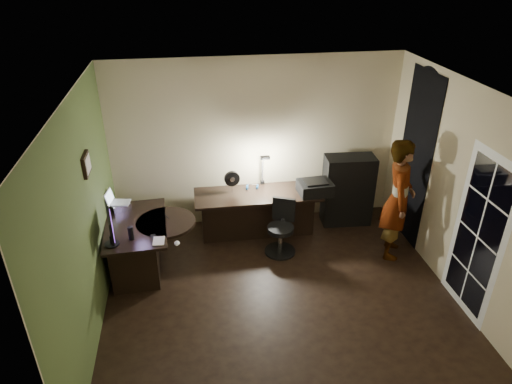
{
  "coord_description": "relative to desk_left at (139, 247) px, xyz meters",
  "views": [
    {
      "loc": [
        -1.04,
        -4.56,
        4.04
      ],
      "look_at": [
        -0.15,
        1.05,
        1.0
      ],
      "focal_mm": 32.0,
      "sensor_mm": 36.0,
      "label": 1
    }
  ],
  "objects": [
    {
      "name": "wall_back",
      "position": [
        1.83,
        1.15,
        0.97
      ],
      "size": [
        4.5,
        0.01,
        2.7
      ],
      "primitive_type": "cube",
      "color": "#C9BA92",
      "rests_on": "floor"
    },
    {
      "name": "cabinet",
      "position": [
        3.28,
        0.79,
        0.21
      ],
      "size": [
        0.8,
        0.44,
        1.17
      ],
      "primitive_type": "cube",
      "rotation": [
        0.0,
        0.0,
        -0.07
      ],
      "color": "black",
      "rests_on": "floor"
    },
    {
      "name": "framed_picture",
      "position": [
        -0.39,
        -0.41,
        1.47
      ],
      "size": [
        0.04,
        0.3,
        0.25
      ],
      "primitive_type": "cube",
      "color": "black",
      "rests_on": "wall_left"
    },
    {
      "name": "floor",
      "position": [
        1.83,
        -0.86,
        -0.38
      ],
      "size": [
        4.5,
        4.0,
        0.01
      ],
      "primitive_type": "cube",
      "color": "black",
      "rests_on": "ground"
    },
    {
      "name": "printer",
      "position": [
        2.65,
        0.53,
        0.44
      ],
      "size": [
        0.52,
        0.42,
        0.22
      ],
      "primitive_type": "cube",
      "rotation": [
        0.0,
        0.0,
        0.05
      ],
      "color": "black",
      "rests_on": "desk_right"
    },
    {
      "name": "wall_front",
      "position": [
        1.83,
        -2.86,
        0.97
      ],
      "size": [
        4.5,
        0.01,
        2.7
      ],
      "primitive_type": "cube",
      "color": "#C9BA92",
      "rests_on": "floor"
    },
    {
      "name": "monitor",
      "position": [
        -0.25,
        -0.46,
        0.53
      ],
      "size": [
        0.18,
        0.47,
        0.31
      ],
      "primitive_type": "cube",
      "rotation": [
        0.0,
        0.0,
        0.19
      ],
      "color": "black",
      "rests_on": "desk_left"
    },
    {
      "name": "laptop",
      "position": [
        -0.23,
        0.42,
        0.58
      ],
      "size": [
        0.33,
        0.31,
        0.2
      ],
      "primitive_type": "cube",
      "rotation": [
        0.0,
        0.0,
        -0.17
      ],
      "color": "silver",
      "rests_on": "laptop_stand"
    },
    {
      "name": "desk_left",
      "position": [
        0.0,
        0.0,
        0.0
      ],
      "size": [
        0.87,
        1.34,
        0.75
      ],
      "primitive_type": "cube",
      "rotation": [
        0.0,
        0.0,
        0.05
      ],
      "color": "black",
      "rests_on": "floor"
    },
    {
      "name": "wall_right",
      "position": [
        4.08,
        -0.86,
        0.97
      ],
      "size": [
        0.01,
        4.0,
        2.7
      ],
      "primitive_type": "cube",
      "color": "#C9BA92",
      "rests_on": "floor"
    },
    {
      "name": "pen",
      "position": [
        0.41,
        0.12,
        0.38
      ],
      "size": [
        0.07,
        0.13,
        0.01
      ],
      "primitive_type": "cube",
      "rotation": [
        0.0,
        0.0,
        0.48
      ],
      "color": "black",
      "rests_on": "desk_left"
    },
    {
      "name": "office_chair",
      "position": [
        2.03,
        0.09,
        0.04
      ],
      "size": [
        0.61,
        0.61,
        0.83
      ],
      "primitive_type": "cube",
      "rotation": [
        0.0,
        0.0,
        -0.43
      ],
      "color": "black",
      "rests_on": "floor"
    },
    {
      "name": "desk_fan",
      "position": [
        1.4,
        0.76,
        0.52
      ],
      "size": [
        0.25,
        0.15,
        0.37
      ],
      "primitive_type": "cube",
      "rotation": [
        0.0,
        0.0,
        0.1
      ],
      "color": "black",
      "rests_on": "desk_right"
    },
    {
      "name": "french_door",
      "position": [
        4.07,
        -1.41,
        0.67
      ],
      "size": [
        0.02,
        0.92,
        2.1
      ],
      "primitive_type": "cube",
      "color": "white",
      "rests_on": "floor"
    },
    {
      "name": "person",
      "position": [
        3.66,
        -0.17,
        0.53
      ],
      "size": [
        0.64,
        0.76,
        1.81
      ],
      "primitive_type": "imported",
      "rotation": [
        0.0,
        0.0,
        1.18
      ],
      "color": "#D8A88C",
      "rests_on": "floor"
    },
    {
      "name": "wall_left",
      "position": [
        -0.42,
        -0.86,
        0.97
      ],
      "size": [
        0.01,
        4.0,
        2.7
      ],
      "primitive_type": "cube",
      "color": "#C9BA92",
      "rests_on": "floor"
    },
    {
      "name": "green_wall_overlay",
      "position": [
        -0.41,
        -0.86,
        0.97
      ],
      "size": [
        0.0,
        4.0,
        2.7
      ],
      "primitive_type": "cube",
      "color": "#4C612E",
      "rests_on": "floor"
    },
    {
      "name": "headphones",
      "position": [
        1.72,
        0.82,
        0.38
      ],
      "size": [
        0.22,
        0.14,
        0.1
      ],
      "primitive_type": "cube",
      "rotation": [
        0.0,
        0.0,
        -0.3
      ],
      "color": "#165293",
      "rests_on": "desk_right"
    },
    {
      "name": "desk_right",
      "position": [
        1.78,
        0.65,
        -0.02
      ],
      "size": [
        1.94,
        0.7,
        0.72
      ],
      "primitive_type": "cube",
      "rotation": [
        0.0,
        0.0,
        -0.01
      ],
      "color": "black",
      "rests_on": "floor"
    },
    {
      "name": "desk_lamp",
      "position": [
        1.91,
        0.97,
        0.63
      ],
      "size": [
        0.15,
        0.28,
        0.6
      ],
      "primitive_type": "cube",
      "rotation": [
        0.0,
        0.0,
        0.02
      ],
      "color": "black",
      "rests_on": "desk_right"
    },
    {
      "name": "ceiling",
      "position": [
        1.83,
        -0.86,
        2.33
      ],
      "size": [
        4.5,
        4.0,
        0.01
      ],
      "primitive_type": "cube",
      "color": "silver",
      "rests_on": "floor"
    },
    {
      "name": "laptop_stand",
      "position": [
        -0.23,
        0.42,
        0.43
      ],
      "size": [
        0.31,
        0.29,
        0.1
      ],
      "primitive_type": "cube",
      "rotation": [
        0.0,
        0.0,
        0.41
      ],
      "color": "silver",
      "rests_on": "desk_left"
    },
    {
      "name": "mouse",
      "position": [
        0.55,
        -0.59,
        0.4
      ],
      "size": [
        0.1,
        0.12,
        0.04
      ],
      "primitive_type": "ellipsoid",
      "rotation": [
        0.0,
        0.0,
        -0.41
      ],
      "color": "silver",
      "rests_on": "desk_left"
    },
    {
      "name": "phone",
      "position": [
        0.26,
        -0.38,
        0.38
      ],
      "size": [
        0.1,
        0.14,
        0.01
      ],
      "primitive_type": "cube",
      "rotation": [
        0.0,
        0.0,
        0.31
      ],
      "color": "black",
      "rests_on": "desk_left"
    },
    {
      "name": "arched_doorway",
      "position": [
        4.07,
        0.29,
        0.92
      ],
      "size": [
        0.01,
        0.9,
        2.6
      ],
      "primitive_type": "cube",
      "color": "black",
      "rests_on": "floor"
    },
    {
      "name": "notepad",
      "position": [
        0.32,
        -0.48,
        0.38
      ],
      "size": [
        0.15,
        0.21,
        0.01
      ],
      "primitive_type": "cube",
      "rotation": [
        0.0,
        0.0,
        -0.05
      ],
      "color": "silver",
      "rests_on": "desk_left"
    },
    {
      "name": "speaker",
      "position": [
        -0.02,
        -0.37,
        0.47
      ],
      "size": [
        0.09,
        0.09,
        0.18
      ],
      "primitive_type": "cylinder",
      "rotation": [
        0.0,
        0.0,
        -0.36
      ],
      "color": "black",
      "rests_on": "desk_left"
    }
  ]
}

